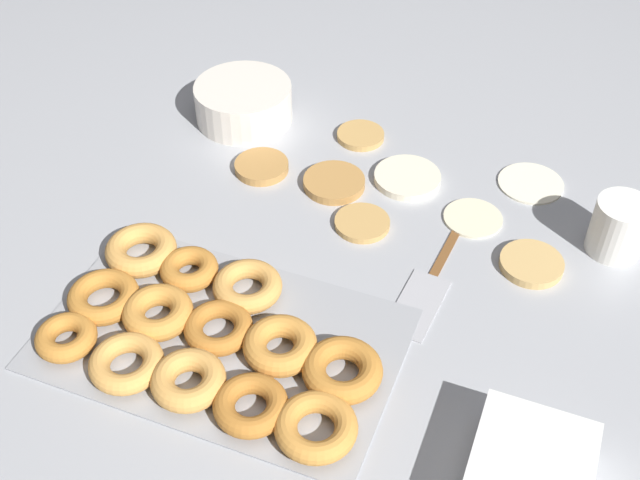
% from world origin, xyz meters
% --- Properties ---
extents(ground_plane, '(3.00, 3.00, 0.00)m').
position_xyz_m(ground_plane, '(0.00, 0.00, 0.00)').
color(ground_plane, '#9EA0A5').
extents(pancake_0, '(0.09, 0.09, 0.01)m').
position_xyz_m(pancake_0, '(-0.12, 0.25, 0.01)').
color(pancake_0, tan).
rests_on(pancake_0, ground_plane).
extents(pancake_1, '(0.09, 0.09, 0.01)m').
position_xyz_m(pancake_1, '(-0.03, 0.02, 0.01)').
color(pancake_1, tan).
rests_on(pancake_1, ground_plane).
extents(pancake_2, '(0.09, 0.09, 0.02)m').
position_xyz_m(pancake_2, '(-0.25, 0.09, 0.01)').
color(pancake_2, '#B27F42').
rests_on(pancake_2, ground_plane).
extents(pancake_3, '(0.11, 0.11, 0.02)m').
position_xyz_m(pancake_3, '(-0.11, 0.10, 0.01)').
color(pancake_3, '#B27F42').
rests_on(pancake_3, ground_plane).
extents(pancake_4, '(0.12, 0.12, 0.01)m').
position_xyz_m(pancake_4, '(-0.00, 0.16, 0.01)').
color(pancake_4, beige).
rests_on(pancake_4, ground_plane).
extents(pancake_5, '(0.10, 0.10, 0.01)m').
position_xyz_m(pancake_5, '(0.13, 0.10, 0.00)').
color(pancake_5, beige).
rests_on(pancake_5, ground_plane).
extents(pancake_6, '(0.11, 0.11, 0.01)m').
position_xyz_m(pancake_6, '(0.20, 0.23, 0.00)').
color(pancake_6, silver).
rests_on(pancake_6, ground_plane).
extents(pancake_7, '(0.10, 0.10, 0.01)m').
position_xyz_m(pancake_7, '(0.24, 0.03, 0.01)').
color(pancake_7, tan).
rests_on(pancake_7, ground_plane).
extents(donut_tray, '(0.50, 0.31, 0.04)m').
position_xyz_m(donut_tray, '(-0.15, -0.29, 0.02)').
color(donut_tray, '#93969B').
rests_on(donut_tray, ground_plane).
extents(batter_bowl, '(0.18, 0.18, 0.07)m').
position_xyz_m(batter_bowl, '(-0.34, 0.23, 0.04)').
color(batter_bowl, silver).
rests_on(batter_bowl, ground_plane).
extents(container_stack, '(0.14, 0.16, 0.06)m').
position_xyz_m(container_stack, '(0.30, -0.35, 0.03)').
color(container_stack, white).
rests_on(container_stack, ground_plane).
extents(paper_cup, '(0.09, 0.09, 0.09)m').
position_xyz_m(paper_cup, '(0.35, 0.11, 0.05)').
color(paper_cup, white).
rests_on(paper_cup, ground_plane).
extents(spatula, '(0.07, 0.30, 0.01)m').
position_xyz_m(spatula, '(0.10, -0.08, 0.00)').
color(spatula, brown).
rests_on(spatula, ground_plane).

